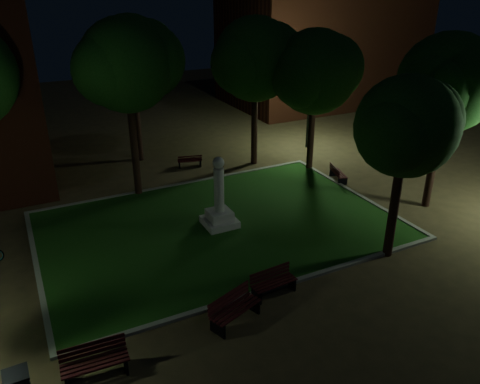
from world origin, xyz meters
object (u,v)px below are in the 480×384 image
object	(u,v)px
monument	(219,207)
bench_right_side	(337,174)
bench_near_right	(273,283)
bench_west_near	(95,362)
bench_near_left	(234,309)
bench_far_side	(190,161)

from	to	relation	value
monument	bench_right_side	bearing A→B (deg)	13.52
bench_near_right	bench_west_near	world-z (taller)	bench_west_near
bench_near_left	bench_far_side	xyz separation A→B (m)	(3.67, 13.39, -0.11)
bench_west_near	monument	bearing A→B (deg)	46.71
bench_near_right	bench_far_side	world-z (taller)	bench_near_right
bench_west_near	bench_far_side	size ratio (longest dim) A/B	1.24
bench_right_side	bench_near_left	bearing A→B (deg)	144.20
bench_near_right	bench_west_near	bearing A→B (deg)	-174.99
monument	bench_far_side	xyz separation A→B (m)	(1.45, 7.40, -0.59)
monument	bench_near_left	size ratio (longest dim) A/B	1.66
bench_near_left	bench_near_right	distance (m)	2.00
monument	bench_west_near	world-z (taller)	monument
bench_near_left	bench_west_near	bearing A→B (deg)	163.90
bench_near_left	bench_west_near	world-z (taller)	bench_near_left
bench_right_side	bench_far_side	distance (m)	8.49
monument	bench_near_right	size ratio (longest dim) A/B	1.90
bench_near_left	bench_near_right	world-z (taller)	bench_near_left
monument	bench_near_left	world-z (taller)	monument
bench_right_side	bench_far_side	bearing A→B (deg)	65.93
bench_near_right	bench_right_side	bearing A→B (deg)	36.44
bench_near_left	bench_far_side	bearing A→B (deg)	54.44
bench_near_right	bench_right_side	xyz separation A→B (m)	(8.27, 7.16, -0.05)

